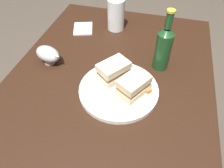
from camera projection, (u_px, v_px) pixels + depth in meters
The scene contains 11 objects.
dining_table at pixel (107, 139), 1.05m from camera, with size 1.20×0.78×0.75m, color black.
plate at pixel (119, 89), 0.77m from camera, with size 0.29×0.29×0.02m, color silver.
sandwich_half_left at pixel (133, 86), 0.73m from camera, with size 0.13×0.12×0.07m.
sandwich_half_right at pixel (114, 71), 0.77m from camera, with size 0.13×0.12×0.07m.
potato_wedge_front at pixel (121, 70), 0.82m from camera, with size 0.04×0.02×0.02m, color #B77F33.
potato_wedge_middle at pixel (145, 81), 0.78m from camera, with size 0.05×0.02×0.02m, color gold.
potato_wedge_back at pixel (146, 88), 0.75m from camera, with size 0.04×0.02×0.02m, color #B77F33.
pint_glass at pixel (116, 16), 1.02m from camera, with size 0.08×0.08×0.15m.
gravy_boat at pixel (48, 54), 0.85m from camera, with size 0.10×0.13×0.07m.
cider_bottle at pixel (164, 47), 0.80m from camera, with size 0.06×0.06×0.25m.
napkin at pixel (83, 29), 1.06m from camera, with size 0.11×0.09×0.01m, color white.
Camera 1 is at (-0.51, -0.16, 1.33)m, focal length 34.06 mm.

